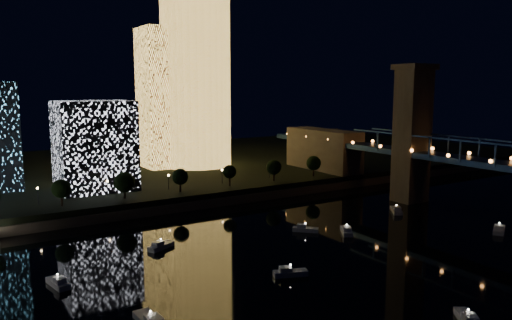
{
  "coord_description": "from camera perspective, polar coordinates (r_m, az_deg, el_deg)",
  "views": [
    {
      "loc": [
        -79.05,
        -73.5,
        41.82
      ],
      "look_at": [
        1.08,
        55.0,
        19.69
      ],
      "focal_mm": 35.0,
      "sensor_mm": 36.0,
      "label": 1
    }
  ],
  "objects": [
    {
      "name": "ground",
      "position": [
        115.76,
        14.48,
        -13.14
      ],
      "size": [
        520.0,
        520.0,
        0.0
      ],
      "primitive_type": "plane",
      "color": "black",
      "rests_on": "ground"
    },
    {
      "name": "far_bank",
      "position": [
        249.64,
        -13.08,
        -0.97
      ],
      "size": [
        420.0,
        160.0,
        5.0
      ],
      "primitive_type": "cube",
      "color": "black",
      "rests_on": "ground"
    },
    {
      "name": "seawall",
      "position": [
        179.04,
        -4.89,
        -4.73
      ],
      "size": [
        420.0,
        6.0,
        3.0
      ],
      "primitive_type": "cube",
      "color": "#6B5E4C",
      "rests_on": "ground"
    },
    {
      "name": "tower_cylindrical",
      "position": [
        236.53,
        -6.87,
        9.22
      ],
      "size": [
        34.0,
        34.0,
        81.32
      ],
      "color": "#FFC051",
      "rests_on": "far_bank"
    },
    {
      "name": "tower_rectangular",
      "position": [
        235.93,
        -10.52,
        6.95
      ],
      "size": [
        19.98,
        19.98,
        63.56
      ],
      "primitive_type": "cube",
      "color": "#FFC051",
      "rests_on": "far_bank"
    },
    {
      "name": "motorboats",
      "position": [
        119.53,
        8.59,
        -11.84
      ],
      "size": [
        123.79,
        75.62,
        2.78
      ],
      "color": "silver",
      "rests_on": "ground"
    },
    {
      "name": "esplanade_trees",
      "position": [
        170.74,
        -15.89,
        -2.59
      ],
      "size": [
        166.15,
        6.89,
        8.94
      ],
      "color": "black",
      "rests_on": "far_bank"
    },
    {
      "name": "street_lamps",
      "position": [
        176.53,
        -16.61,
        -2.74
      ],
      "size": [
        132.7,
        0.7,
        5.65
      ],
      "color": "black",
      "rests_on": "far_bank"
    }
  ]
}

